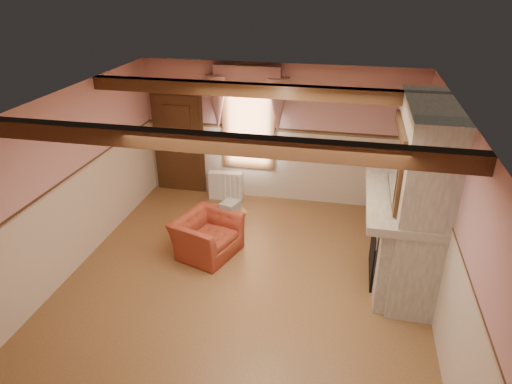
% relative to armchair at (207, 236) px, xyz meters
% --- Properties ---
extents(floor, '(5.50, 6.00, 0.01)m').
position_rel_armchair_xyz_m(floor, '(0.79, -0.65, -0.33)').
color(floor, brown).
rests_on(floor, ground).
extents(ceiling, '(5.50, 6.00, 0.01)m').
position_rel_armchair_xyz_m(ceiling, '(0.79, -0.65, 2.47)').
color(ceiling, silver).
rests_on(ceiling, wall_back).
extents(wall_back, '(5.50, 0.02, 2.80)m').
position_rel_armchair_xyz_m(wall_back, '(0.79, 2.35, 1.07)').
color(wall_back, tan).
rests_on(wall_back, floor).
extents(wall_front, '(5.50, 0.02, 2.80)m').
position_rel_armchair_xyz_m(wall_front, '(0.79, -3.65, 1.07)').
color(wall_front, tan).
rests_on(wall_front, floor).
extents(wall_left, '(0.02, 6.00, 2.80)m').
position_rel_armchair_xyz_m(wall_left, '(-1.96, -0.65, 1.07)').
color(wall_left, tan).
rests_on(wall_left, floor).
extents(wall_right, '(0.02, 6.00, 2.80)m').
position_rel_armchair_xyz_m(wall_right, '(3.54, -0.65, 1.07)').
color(wall_right, tan).
rests_on(wall_right, floor).
extents(wainscot, '(5.50, 6.00, 1.50)m').
position_rel_armchair_xyz_m(wainscot, '(0.79, -0.65, 0.42)').
color(wainscot, '#C0B19A').
rests_on(wainscot, floor).
extents(chair_rail, '(5.50, 6.00, 0.08)m').
position_rel_armchair_xyz_m(chair_rail, '(0.79, -0.65, 1.17)').
color(chair_rail, black).
rests_on(chair_rail, wainscot).
extents(firebox, '(0.20, 0.95, 0.90)m').
position_rel_armchair_xyz_m(firebox, '(2.79, -0.05, 0.12)').
color(firebox, black).
rests_on(firebox, floor).
extents(armchair, '(1.17, 1.26, 0.67)m').
position_rel_armchair_xyz_m(armchair, '(0.00, 0.00, 0.00)').
color(armchair, maroon).
rests_on(armchair, floor).
extents(side_table, '(0.62, 0.62, 0.55)m').
position_rel_armchair_xyz_m(side_table, '(0.31, 0.53, -0.06)').
color(side_table, brown).
rests_on(side_table, floor).
extents(book_stack, '(0.34, 0.38, 0.20)m').
position_rel_armchair_xyz_m(book_stack, '(0.28, 0.50, 0.32)').
color(book_stack, '#B7AD8C').
rests_on(book_stack, side_table).
extents(radiator, '(0.71, 0.22, 0.60)m').
position_rel_armchair_xyz_m(radiator, '(-0.24, 2.05, -0.03)').
color(radiator, silver).
rests_on(radiator, floor).
extents(bowl, '(0.33, 0.33, 0.08)m').
position_rel_armchair_xyz_m(bowl, '(3.04, -0.12, 1.13)').
color(bowl, brown).
rests_on(bowl, mantel).
extents(mantel_clock, '(0.14, 0.24, 0.20)m').
position_rel_armchair_xyz_m(mantel_clock, '(3.04, 0.49, 1.19)').
color(mantel_clock, black).
rests_on(mantel_clock, mantel).
extents(oil_lamp, '(0.11, 0.11, 0.28)m').
position_rel_armchair_xyz_m(oil_lamp, '(3.04, 0.38, 1.23)').
color(oil_lamp, '#B69333').
rests_on(oil_lamp, mantel).
extents(candle_red, '(0.06, 0.06, 0.16)m').
position_rel_armchair_xyz_m(candle_red, '(3.04, -0.51, 1.17)').
color(candle_red, '#AA2815').
rests_on(candle_red, mantel).
extents(jar_yellow, '(0.06, 0.06, 0.12)m').
position_rel_armchair_xyz_m(jar_yellow, '(3.04, -0.47, 1.15)').
color(jar_yellow, gold).
rests_on(jar_yellow, mantel).
extents(fireplace, '(0.85, 2.00, 2.80)m').
position_rel_armchair_xyz_m(fireplace, '(3.22, -0.05, 1.07)').
color(fireplace, gray).
rests_on(fireplace, floor).
extents(mantel, '(1.05, 2.05, 0.12)m').
position_rel_armchair_xyz_m(mantel, '(3.04, -0.05, 1.03)').
color(mantel, gray).
rests_on(mantel, fireplace).
extents(overmantel_mirror, '(0.06, 1.44, 1.04)m').
position_rel_armchair_xyz_m(overmantel_mirror, '(2.85, -0.05, 1.64)').
color(overmantel_mirror, silver).
rests_on(overmantel_mirror, fireplace).
extents(door, '(1.10, 0.10, 2.10)m').
position_rel_armchair_xyz_m(door, '(-1.31, 2.29, 0.72)').
color(door, black).
rests_on(door, floor).
extents(window, '(1.06, 0.08, 2.02)m').
position_rel_armchair_xyz_m(window, '(0.19, 2.32, 1.32)').
color(window, white).
rests_on(window, wall_back).
extents(window_drapes, '(1.30, 0.14, 1.40)m').
position_rel_armchair_xyz_m(window_drapes, '(0.19, 2.23, 1.92)').
color(window_drapes, gray).
rests_on(window_drapes, wall_back).
extents(ceiling_beam_front, '(5.50, 0.18, 0.20)m').
position_rel_armchair_xyz_m(ceiling_beam_front, '(0.79, -1.85, 2.37)').
color(ceiling_beam_front, black).
rests_on(ceiling_beam_front, ceiling).
extents(ceiling_beam_back, '(5.50, 0.18, 0.20)m').
position_rel_armchair_xyz_m(ceiling_beam_back, '(0.79, 0.55, 2.37)').
color(ceiling_beam_back, black).
rests_on(ceiling_beam_back, ceiling).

